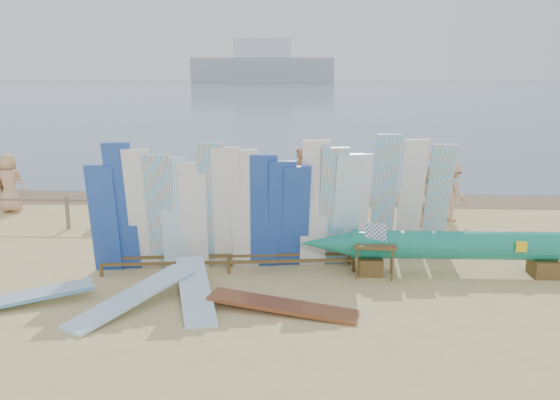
{
  "coord_description": "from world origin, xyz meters",
  "views": [
    {
      "loc": [
        2.47,
        -12.26,
        4.22
      ],
      "look_at": [
        1.81,
        1.81,
        1.13
      ],
      "focal_mm": 38.0,
      "sensor_mm": 36.0,
      "label": 1
    }
  ],
  "objects_px": {
    "flat_board_e": "(17,306)",
    "flat_board_b": "(133,308)",
    "beach_chair_right": "(280,217)",
    "beachgoer_5": "(227,176)",
    "outrigger_canoe": "(457,247)",
    "beachgoer_8": "(425,196)",
    "beachgoer_0": "(10,183)",
    "beachgoer_6": "(347,198)",
    "beachgoer_11": "(144,178)",
    "flat_board_c": "(282,311)",
    "vendor_table": "(375,259)",
    "main_surfboard_rack": "(228,213)",
    "beachgoer_3": "(217,176)",
    "stroller": "(259,210)",
    "beachgoer_10": "(439,189)",
    "side_surfboard_rack": "(399,197)",
    "flat_board_a": "(195,299)",
    "beachgoer_4": "(241,187)",
    "beach_chair_left": "(269,213)",
    "beachgoer_2": "(118,186)",
    "beachgoer_7": "(300,176)",
    "beachgoer_extra_0": "(452,192)",
    "beachgoer_extra_1": "(6,182)",
    "beachgoer_9": "(422,178)"
  },
  "relations": [
    {
      "from": "beachgoer_11",
      "to": "beachgoer_3",
      "type": "bearing_deg",
      "value": 15.83
    },
    {
      "from": "beachgoer_0",
      "to": "beach_chair_right",
      "type": "bearing_deg",
      "value": 169.84
    },
    {
      "from": "main_surfboard_rack",
      "to": "beachgoer_2",
      "type": "relative_size",
      "value": 3.01
    },
    {
      "from": "beach_chair_left",
      "to": "beachgoer_extra_1",
      "type": "distance_m",
      "value": 8.44
    },
    {
      "from": "flat_board_b",
      "to": "beachgoer_6",
      "type": "distance_m",
      "value": 7.39
    },
    {
      "from": "side_surfboard_rack",
      "to": "flat_board_c",
      "type": "relative_size",
      "value": 1.04
    },
    {
      "from": "beachgoer_11",
      "to": "outrigger_canoe",
      "type": "bearing_deg",
      "value": -35.52
    },
    {
      "from": "beach_chair_left",
      "to": "beachgoer_11",
      "type": "height_order",
      "value": "beachgoer_11"
    },
    {
      "from": "beach_chair_left",
      "to": "beachgoer_10",
      "type": "xyz_separation_m",
      "value": [
        4.97,
        0.94,
        0.56
      ]
    },
    {
      "from": "beachgoer_6",
      "to": "beachgoer_extra_1",
      "type": "height_order",
      "value": "beachgoer_extra_1"
    },
    {
      "from": "flat_board_a",
      "to": "beachgoer_extra_1",
      "type": "relative_size",
      "value": 1.66
    },
    {
      "from": "beachgoer_0",
      "to": "beachgoer_extra_1",
      "type": "relative_size",
      "value": 1.1
    },
    {
      "from": "flat_board_c",
      "to": "beachgoer_5",
      "type": "height_order",
      "value": "beachgoer_5"
    },
    {
      "from": "beach_chair_left",
      "to": "beach_chair_right",
      "type": "height_order",
      "value": "beach_chair_right"
    },
    {
      "from": "beachgoer_extra_1",
      "to": "beach_chair_right",
      "type": "bearing_deg",
      "value": 104.57
    },
    {
      "from": "beachgoer_extra_1",
      "to": "beachgoer_5",
      "type": "bearing_deg",
      "value": 129.65
    },
    {
      "from": "stroller",
      "to": "beachgoer_8",
      "type": "relative_size",
      "value": 0.58
    },
    {
      "from": "side_surfboard_rack",
      "to": "beachgoer_3",
      "type": "relative_size",
      "value": 1.64
    },
    {
      "from": "beachgoer_11",
      "to": "vendor_table",
      "type": "bearing_deg",
      "value": -43.01
    },
    {
      "from": "flat_board_a",
      "to": "beachgoer_4",
      "type": "xyz_separation_m",
      "value": [
        0.18,
        6.38,
        0.9
      ]
    },
    {
      "from": "stroller",
      "to": "beachgoer_10",
      "type": "relative_size",
      "value": 0.6
    },
    {
      "from": "beachgoer_6",
      "to": "beachgoer_3",
      "type": "bearing_deg",
      "value": 22.47
    },
    {
      "from": "side_surfboard_rack",
      "to": "beachgoer_4",
      "type": "relative_size",
      "value": 1.56
    },
    {
      "from": "beachgoer_10",
      "to": "beachgoer_0",
      "type": "distance_m",
      "value": 12.88
    },
    {
      "from": "side_surfboard_rack",
      "to": "beachgoer_3",
      "type": "bearing_deg",
      "value": 131.84
    },
    {
      "from": "beach_chair_right",
      "to": "beachgoer_5",
      "type": "xyz_separation_m",
      "value": [
        -1.92,
        3.41,
        0.51
      ]
    },
    {
      "from": "main_surfboard_rack",
      "to": "beachgoer_3",
      "type": "relative_size",
      "value": 3.32
    },
    {
      "from": "flat_board_c",
      "to": "beach_chair_right",
      "type": "height_order",
      "value": "beach_chair_right"
    },
    {
      "from": "main_surfboard_rack",
      "to": "beachgoer_11",
      "type": "bearing_deg",
      "value": 113.35
    },
    {
      "from": "beach_chair_left",
      "to": "stroller",
      "type": "xyz_separation_m",
      "value": [
        -0.28,
        -0.34,
        0.15
      ]
    },
    {
      "from": "beachgoer_extra_0",
      "to": "beachgoer_6",
      "type": "bearing_deg",
      "value": 72.24
    },
    {
      "from": "beach_chair_right",
      "to": "beachgoer_3",
      "type": "xyz_separation_m",
      "value": [
        -2.2,
        3.05,
        0.59
      ]
    },
    {
      "from": "flat_board_e",
      "to": "flat_board_b",
      "type": "distance_m",
      "value": 2.14
    },
    {
      "from": "side_surfboard_rack",
      "to": "stroller",
      "type": "height_order",
      "value": "side_surfboard_rack"
    },
    {
      "from": "beachgoer_extra_1",
      "to": "vendor_table",
      "type": "bearing_deg",
      "value": 88.41
    },
    {
      "from": "outrigger_canoe",
      "to": "beachgoer_8",
      "type": "xyz_separation_m",
      "value": [
        0.09,
        4.04,
        0.24
      ]
    },
    {
      "from": "beachgoer_3",
      "to": "beachgoer_9",
      "type": "relative_size",
      "value": 0.92
    },
    {
      "from": "vendor_table",
      "to": "beachgoer_4",
      "type": "xyz_separation_m",
      "value": [
        -3.32,
        4.94,
        0.52
      ]
    },
    {
      "from": "flat_board_a",
      "to": "beachgoer_3",
      "type": "bearing_deg",
      "value": 80.41
    },
    {
      "from": "side_surfboard_rack",
      "to": "beachgoer_extra_1",
      "type": "relative_size",
      "value": 1.74
    },
    {
      "from": "beachgoer_11",
      "to": "flat_board_b",
      "type": "bearing_deg",
      "value": -75.03
    },
    {
      "from": "flat_board_e",
      "to": "beachgoer_extra_0",
      "type": "xyz_separation_m",
      "value": [
        9.41,
        6.76,
        0.84
      ]
    },
    {
      "from": "beachgoer_3",
      "to": "beachgoer_extra_0",
      "type": "xyz_separation_m",
      "value": [
        7.06,
        -2.16,
        -0.02
      ]
    },
    {
      "from": "beachgoer_8",
      "to": "beachgoer_6",
      "type": "height_order",
      "value": "beachgoer_8"
    },
    {
      "from": "beachgoer_2",
      "to": "beachgoer_8",
      "type": "bearing_deg",
      "value": -42.09
    },
    {
      "from": "beachgoer_8",
      "to": "beachgoer_9",
      "type": "distance_m",
      "value": 2.31
    },
    {
      "from": "flat_board_c",
      "to": "flat_board_a",
      "type": "distance_m",
      "value": 1.74
    },
    {
      "from": "beachgoer_11",
      "to": "beachgoer_7",
      "type": "height_order",
      "value": "beachgoer_7"
    },
    {
      "from": "side_surfboard_rack",
      "to": "beach_chair_left",
      "type": "relative_size",
      "value": 3.37
    },
    {
      "from": "flat_board_c",
      "to": "flat_board_b",
      "type": "bearing_deg",
      "value": 102.33
    }
  ]
}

